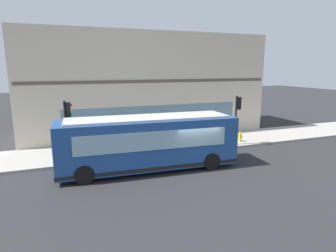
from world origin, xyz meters
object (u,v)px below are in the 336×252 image
object	(u,v)px
traffic_light_near_corner	(238,111)
fire_hydrant	(240,137)
city_bus_nearside	(148,143)
pedestrian_walking_along_curb	(161,134)
pedestrian_by_light_pole	(76,137)
traffic_light_down_block	(68,120)
pedestrian_near_building_entrance	(168,133)

from	to	relation	value
traffic_light_near_corner	fire_hydrant	distance (m)	2.38
traffic_light_near_corner	city_bus_nearside	bearing A→B (deg)	107.71
traffic_light_near_corner	fire_hydrant	size ratio (longest dim) A/B	4.90
pedestrian_walking_along_curb	traffic_light_near_corner	bearing A→B (deg)	-98.97
pedestrian_walking_along_curb	pedestrian_by_light_pole	world-z (taller)	pedestrian_walking_along_curb
city_bus_nearside	fire_hydrant	distance (m)	8.85
traffic_light_near_corner	traffic_light_down_block	distance (m)	11.68
traffic_light_near_corner	pedestrian_walking_along_curb	bearing A→B (deg)	81.03
city_bus_nearside	pedestrian_walking_along_curb	world-z (taller)	city_bus_nearside
traffic_light_near_corner	pedestrian_walking_along_curb	size ratio (longest dim) A/B	2.06
city_bus_nearside	traffic_light_near_corner	world-z (taller)	traffic_light_near_corner
pedestrian_by_light_pole	pedestrian_walking_along_curb	bearing A→B (deg)	-109.40
pedestrian_by_light_pole	fire_hydrant	bearing A→B (deg)	-100.54
traffic_light_near_corner	fire_hydrant	world-z (taller)	traffic_light_near_corner
traffic_light_near_corner	pedestrian_near_building_entrance	distance (m)	5.33
pedestrian_near_building_entrance	pedestrian_by_light_pole	distance (m)	6.49
city_bus_nearside	traffic_light_down_block	xyz separation A→B (m)	(2.29, 4.20, 1.21)
city_bus_nearside	traffic_light_down_block	bearing A→B (deg)	61.41
traffic_light_near_corner	pedestrian_near_building_entrance	size ratio (longest dim) A/B	2.21
fire_hydrant	pedestrian_by_light_pole	xyz separation A→B (m)	(2.23, 11.99, 0.53)
pedestrian_near_building_entrance	pedestrian_walking_along_curb	bearing A→B (deg)	124.16
pedestrian_near_building_entrance	city_bus_nearside	bearing A→B (deg)	145.60
pedestrian_near_building_entrance	pedestrian_walking_along_curb	world-z (taller)	pedestrian_walking_along_curb
fire_hydrant	pedestrian_near_building_entrance	bearing A→B (deg)	82.37
traffic_light_near_corner	traffic_light_down_block	size ratio (longest dim) A/B	0.97
traffic_light_down_block	pedestrian_walking_along_curb	xyz separation A→B (m)	(0.99, -6.05, -1.60)
pedestrian_near_building_entrance	pedestrian_by_light_pole	xyz separation A→B (m)	(1.47, 6.32, -0.05)
city_bus_nearside	pedestrian_near_building_entrance	world-z (taller)	city_bus_nearside
fire_hydrant	pedestrian_walking_along_curb	world-z (taller)	pedestrian_walking_along_curb
pedestrian_near_building_entrance	traffic_light_down_block	bearing A→B (deg)	102.33
pedestrian_near_building_entrance	pedestrian_by_light_pole	world-z (taller)	pedestrian_near_building_entrance
pedestrian_walking_along_curb	fire_hydrant	bearing A→B (deg)	-92.37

